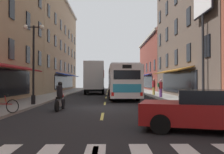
% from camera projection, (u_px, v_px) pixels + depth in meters
% --- Properties ---
extents(ground_plane, '(34.80, 80.00, 0.10)m').
position_uv_depth(ground_plane, '(104.00, 109.00, 14.97)').
color(ground_plane, black).
extents(lane_centre_dashes, '(0.14, 73.90, 0.01)m').
position_uv_depth(lane_centre_dashes, '(104.00, 108.00, 14.72)').
color(lane_centre_dashes, '#DBCC4C').
rests_on(lane_centre_dashes, ground).
extents(sidewalk_left, '(3.00, 80.00, 0.14)m').
position_uv_depth(sidewalk_left, '(9.00, 107.00, 14.91)').
color(sidewalk_left, gray).
rests_on(sidewalk_left, ground).
extents(sidewalk_right, '(3.00, 80.00, 0.14)m').
position_uv_depth(sidewalk_right, '(198.00, 107.00, 15.04)').
color(sidewalk_right, gray).
rests_on(sidewalk_right, ground).
extents(billboard_sign, '(0.40, 3.36, 8.11)m').
position_uv_depth(billboard_sign, '(203.00, 14.00, 17.15)').
color(billboard_sign, black).
rests_on(billboard_sign, sidewalk_right).
extents(transit_bus, '(2.77, 11.75, 3.14)m').
position_uv_depth(transit_bus, '(122.00, 81.00, 23.99)').
color(transit_bus, silver).
rests_on(transit_bus, ground).
extents(box_truck, '(2.59, 7.68, 4.10)m').
position_uv_depth(box_truck, '(95.00, 78.00, 31.67)').
color(box_truck, black).
rests_on(box_truck, ground).
extents(sedan_near, '(2.07, 4.54, 1.36)m').
position_uv_depth(sedan_near, '(97.00, 86.00, 43.70)').
color(sedan_near, silver).
rests_on(sedan_near, ground).
extents(sedan_mid, '(5.02, 2.99, 1.39)m').
position_uv_depth(sedan_mid, '(214.00, 110.00, 7.96)').
color(sedan_mid, maroon).
rests_on(sedan_mid, ground).
extents(motorcycle_rider, '(0.62, 2.07, 1.66)m').
position_uv_depth(motorcycle_rider, '(60.00, 98.00, 13.71)').
color(motorcycle_rider, black).
rests_on(motorcycle_rider, ground).
extents(bicycle_near, '(1.70, 0.48, 0.91)m').
position_uv_depth(bicycle_near, '(2.00, 105.00, 11.60)').
color(bicycle_near, black).
rests_on(bicycle_near, sidewalk_left).
extents(pedestrian_near, '(0.51, 0.36, 1.71)m').
position_uv_depth(pedestrian_near, '(161.00, 88.00, 23.03)').
color(pedestrian_near, '#66387F').
rests_on(pedestrian_near, sidewalk_right).
extents(pedestrian_mid, '(0.36, 0.36, 1.80)m').
position_uv_depth(pedestrian_mid, '(154.00, 87.00, 26.78)').
color(pedestrian_mid, '#B29947').
rests_on(pedestrian_mid, sidewalk_right).
extents(street_lamp_twin, '(1.42, 0.32, 5.33)m').
position_uv_depth(street_lamp_twin, '(34.00, 60.00, 15.98)').
color(street_lamp_twin, black).
rests_on(street_lamp_twin, sidewalk_left).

